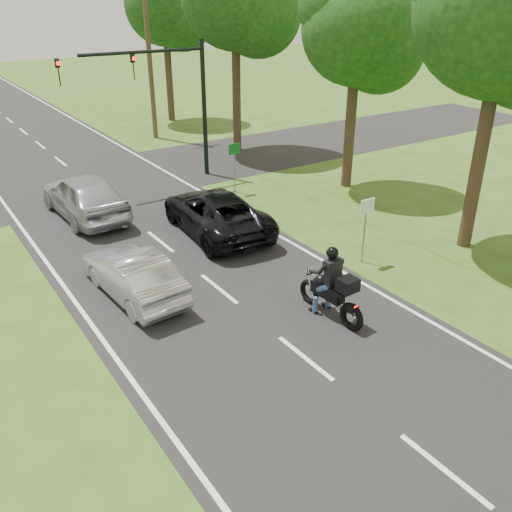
# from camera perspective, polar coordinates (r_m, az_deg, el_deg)

# --- Properties ---
(ground) EXTENTS (140.00, 140.00, 0.00)m
(ground) POSITION_cam_1_polar(r_m,az_deg,el_deg) (13.01, 5.18, -10.67)
(ground) COLOR #354E15
(ground) RESTS_ON ground
(road) EXTENTS (8.00, 100.00, 0.01)m
(road) POSITION_cam_1_polar(r_m,az_deg,el_deg) (20.71, -12.36, 3.37)
(road) COLOR black
(road) RESTS_ON ground
(cross_road) EXTENTS (60.00, 7.00, 0.01)m
(cross_road) POSITION_cam_1_polar(r_m,az_deg,el_deg) (26.09, -17.48, 7.47)
(cross_road) COLOR black
(cross_road) RESTS_ON ground
(motorcycle_rider) EXTENTS (0.67, 2.35, 2.02)m
(motorcycle_rider) POSITION_cam_1_polar(r_m,az_deg,el_deg) (14.21, 8.07, -3.59)
(motorcycle_rider) COLOR black
(motorcycle_rider) RESTS_ON ground
(dark_suv) EXTENTS (2.89, 5.49, 1.47)m
(dark_suv) POSITION_cam_1_polar(r_m,az_deg,el_deg) (19.30, -4.25, 4.62)
(dark_suv) COLOR black
(dark_suv) RESTS_ON road
(silver_sedan) EXTENTS (1.70, 4.17, 1.34)m
(silver_sedan) POSITION_cam_1_polar(r_m,az_deg,el_deg) (15.47, -12.83, -1.89)
(silver_sedan) COLOR #B6B6BB
(silver_sedan) RESTS_ON road
(silver_suv) EXTENTS (2.23, 5.10, 1.71)m
(silver_suv) POSITION_cam_1_polar(r_m,az_deg,el_deg) (21.56, -17.63, 6.10)
(silver_suv) COLOR #AEB0B6
(silver_suv) RESTS_ON road
(traffic_signal) EXTENTS (6.38, 0.44, 6.00)m
(traffic_signal) POSITION_cam_1_polar(r_m,az_deg,el_deg) (24.46, -9.57, 17.11)
(traffic_signal) COLOR black
(traffic_signal) RESTS_ON ground
(utility_pole_far) EXTENTS (1.60, 0.28, 10.00)m
(utility_pole_far) POSITION_cam_1_polar(r_m,az_deg,el_deg) (32.78, -11.24, 20.81)
(utility_pole_far) COLOR brown
(utility_pole_far) RESTS_ON ground
(sign_white) EXTENTS (0.55, 0.07, 2.12)m
(sign_white) POSITION_cam_1_polar(r_m,az_deg,el_deg) (17.01, 11.54, 4.22)
(sign_white) COLOR slate
(sign_white) RESTS_ON ground
(sign_green) EXTENTS (0.55, 0.07, 2.12)m
(sign_green) POSITION_cam_1_polar(r_m,az_deg,el_deg) (23.09, -2.28, 10.48)
(sign_green) COLOR slate
(sign_green) RESTS_ON ground
(tree_row_c) EXTENTS (4.80, 4.65, 8.76)m
(tree_row_c) POSITION_cam_1_polar(r_m,az_deg,el_deg) (23.59, 11.42, 21.80)
(tree_row_c) COLOR #332316
(tree_row_c) RESTS_ON ground
(tree_row_d) EXTENTS (5.76, 5.58, 10.45)m
(tree_row_d) POSITION_cam_1_polar(r_m,az_deg,el_deg) (29.40, -1.38, 25.30)
(tree_row_d) COLOR #332316
(tree_row_d) RESTS_ON ground
(tree_row_e) EXTENTS (5.28, 5.12, 9.61)m
(tree_row_e) POSITION_cam_1_polar(r_m,az_deg,el_deg) (37.48, -9.03, 24.23)
(tree_row_e) COLOR #332316
(tree_row_e) RESTS_ON ground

